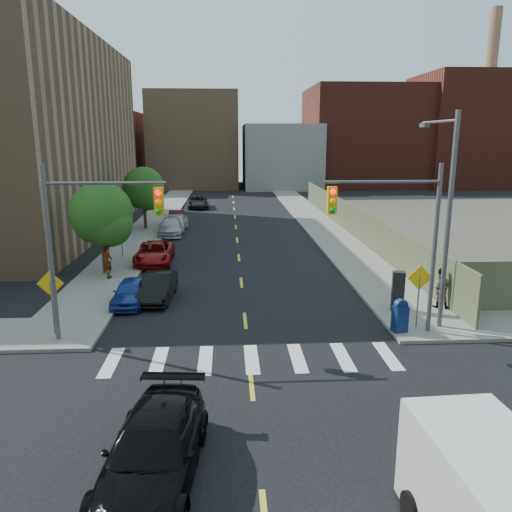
{
  "coord_description": "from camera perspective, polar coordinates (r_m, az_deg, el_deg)",
  "views": [
    {
      "loc": [
        -0.7,
        -12.95,
        7.94
      ],
      "look_at": [
        0.71,
        12.03,
        2.0
      ],
      "focal_mm": 35.0,
      "sensor_mm": 36.0,
      "label": 1
    }
  ],
  "objects": [
    {
      "name": "signal_nw",
      "position": [
        19.97,
        -18.56,
        2.82
      ],
      "size": [
        4.59,
        0.3,
        7.0
      ],
      "color": "#59595E",
      "rests_on": "ground"
    },
    {
      "name": "sidewalk_ne",
      "position": [
        55.66,
        5.55,
        5.17
      ],
      "size": [
        3.5,
        73.0,
        0.15
      ],
      "primitive_type": "cube",
      "color": "gray",
      "rests_on": "ground"
    },
    {
      "name": "smokestack",
      "position": [
        93.49,
        24.96,
        15.88
      ],
      "size": [
        1.8,
        1.8,
        28.0
      ],
      "primitive_type": "cylinder",
      "color": "#8C6B4C",
      "rests_on": "ground"
    },
    {
      "name": "black_sedan",
      "position": [
        12.87,
        -11.59,
        -20.87
      ],
      "size": [
        2.59,
        5.42,
        1.52
      ],
      "primitive_type": "imported",
      "rotation": [
        0.0,
        0.0,
        -0.09
      ],
      "color": "black",
      "rests_on": "ground"
    },
    {
      "name": "tree_west_near",
      "position": [
        30.23,
        -17.23,
        4.27
      ],
      "size": [
        3.66,
        3.64,
        5.52
      ],
      "color": "#332114",
      "rests_on": "ground"
    },
    {
      "name": "parked_car_silver",
      "position": [
        42.33,
        -9.72,
        3.34
      ],
      "size": [
        2.21,
        5.01,
        1.43
      ],
      "primitive_type": "imported",
      "rotation": [
        0.0,
        0.0,
        0.04
      ],
      "color": "#A1A5A9",
      "rests_on": "ground"
    },
    {
      "name": "parked_car_blue",
      "position": [
        25.12,
        -14.14,
        -4.0
      ],
      "size": [
        1.59,
        3.7,
        1.24
      ],
      "primitive_type": "imported",
      "rotation": [
        0.0,
        0.0,
        -0.03
      ],
      "color": "navy",
      "rests_on": "ground"
    },
    {
      "name": "parked_car_white",
      "position": [
        44.03,
        -9.1,
        3.79
      ],
      "size": [
        2.0,
        4.48,
        1.5
      ],
      "primitive_type": "imported",
      "rotation": [
        0.0,
        0.0,
        -0.05
      ],
      "color": "silver",
      "rests_on": "ground"
    },
    {
      "name": "parked_car_grey",
      "position": [
        58.5,
        -6.68,
        6.16
      ],
      "size": [
        2.78,
        5.25,
        1.4
      ],
      "primitive_type": "imported",
      "rotation": [
        0.0,
        0.0,
        0.09
      ],
      "color": "black",
      "rests_on": "ground"
    },
    {
      "name": "parked_car_maroon",
      "position": [
        47.13,
        -9.07,
        4.3
      ],
      "size": [
        1.64,
        4.09,
        1.32
      ],
      "primitive_type": "imported",
      "rotation": [
        0.0,
        0.0,
        0.06
      ],
      "color": "#400C15",
      "rests_on": "ground"
    },
    {
      "name": "warn_sign_nw",
      "position": [
        21.54,
        -22.38,
        -3.7
      ],
      "size": [
        1.06,
        0.06,
        2.83
      ],
      "color": "#59595E",
      "rests_on": "ground"
    },
    {
      "name": "bg_bldg_center",
      "position": [
        83.46,
        2.8,
        11.32
      ],
      "size": [
        12.0,
        16.0,
        10.0
      ],
      "primitive_type": "cube",
      "color": "gray",
      "rests_on": "ground"
    },
    {
      "name": "bg_bldg_fareast",
      "position": [
        91.54,
        22.38,
        13.05
      ],
      "size": [
        14.0,
        16.0,
        18.0
      ],
      "primitive_type": "cube",
      "color": "#592319",
      "rests_on": "ground"
    },
    {
      "name": "fence_north",
      "position": [
        42.75,
        10.77,
        4.12
      ],
      "size": [
        0.12,
        44.0,
        2.5
      ],
      "primitive_type": "cube",
      "color": "#616345",
      "rests_on": "ground"
    },
    {
      "name": "sidewalk_nw",
      "position": [
        55.47,
        -10.55,
        4.98
      ],
      "size": [
        3.5,
        73.0,
        0.15
      ],
      "primitive_type": "cube",
      "color": "gray",
      "rests_on": "ground"
    },
    {
      "name": "warn_sign_midwest",
      "position": [
        34.23,
        -15.18,
        2.88
      ],
      "size": [
        1.06,
        0.06,
        2.83
      ],
      "color": "#59595E",
      "rests_on": "ground"
    },
    {
      "name": "warn_sign_ne",
      "position": [
        21.82,
        18.15,
        -3.14
      ],
      "size": [
        1.06,
        0.06,
        2.83
      ],
      "color": "#59595E",
      "rests_on": "ground"
    },
    {
      "name": "parked_car_red",
      "position": [
        32.93,
        -11.54,
        0.35
      ],
      "size": [
        2.38,
        4.97,
        1.37
      ],
      "primitive_type": "imported",
      "rotation": [
        0.0,
        0.0,
        0.02
      ],
      "color": "maroon",
      "rests_on": "ground"
    },
    {
      "name": "mailbox",
      "position": [
        21.42,
        16.15,
        -6.6
      ],
      "size": [
        0.66,
        0.57,
        1.39
      ],
      "rotation": [
        0.0,
        0.0,
        0.26
      ],
      "color": "navy",
      "rests_on": "sidewalk_ne"
    },
    {
      "name": "bg_bldg_east",
      "position": [
        87.93,
        12.04,
        13.11
      ],
      "size": [
        18.0,
        18.0,
        16.0
      ],
      "primitive_type": "cube",
      "color": "#592319",
      "rests_on": "ground"
    },
    {
      "name": "pedestrian_east",
      "position": [
        24.94,
        20.25,
        -3.42
      ],
      "size": [
        1.06,
        0.91,
        1.9
      ],
      "primitive_type": "imported",
      "rotation": [
        0.0,
        0.0,
        2.91
      ],
      "color": "gray",
      "rests_on": "sidewalk_ne"
    },
    {
      "name": "bg_bldg_midwest",
      "position": [
        85.12,
        -6.99,
        12.97
      ],
      "size": [
        14.0,
        16.0,
        15.0
      ],
      "primitive_type": "cube",
      "color": "#8C6B4C",
      "rests_on": "ground"
    },
    {
      "name": "pedestrian_west",
      "position": [
        29.44,
        -16.51,
        -0.66
      ],
      "size": [
        0.47,
        0.7,
        1.88
      ],
      "primitive_type": "imported",
      "rotation": [
        0.0,
        0.0,
        1.61
      ],
      "color": "gray",
      "rests_on": "sidewalk_nw"
    },
    {
      "name": "payphone",
      "position": [
        23.9,
        15.91,
        -3.87
      ],
      "size": [
        0.64,
        0.56,
        1.85
      ],
      "primitive_type": "cube",
      "rotation": [
        0.0,
        0.0,
        -0.23
      ],
      "color": "black",
      "rests_on": "sidewalk_ne"
    },
    {
      "name": "bg_bldg_west",
      "position": [
        85.67,
        -18.0,
        11.42
      ],
      "size": [
        14.0,
        18.0,
        12.0
      ],
      "primitive_type": "cube",
      "color": "#592319",
      "rests_on": "ground"
    },
    {
      "name": "signal_ne",
      "position": [
        20.38,
        15.98,
        3.2
      ],
      "size": [
        4.59,
        0.3,
        7.0
      ],
      "color": "#59595E",
      "rests_on": "ground"
    },
    {
      "name": "tree_west_far",
      "position": [
        44.82,
        -12.71,
        7.32
      ],
      "size": [
        3.66,
        3.64,
        5.52
      ],
      "color": "#332114",
      "rests_on": "ground"
    },
    {
      "name": "parked_car_black",
      "position": [
        25.51,
        -11.13,
        -3.47
      ],
      "size": [
        1.64,
        4.13,
        1.34
      ],
      "primitive_type": "imported",
      "rotation": [
        0.0,
        0.0,
        -0.06
      ],
      "color": "black",
      "rests_on": "ground"
    },
    {
      "name": "ground",
      "position": [
        15.21,
        -0.13,
        -18.12
      ],
      "size": [
        160.0,
        160.0,
        0.0
      ],
      "primitive_type": "plane",
      "color": "black",
      "rests_on": "ground"
    },
    {
      "name": "streetlight_ne",
      "position": [
        21.93,
        20.83,
        5.36
      ],
      "size": [
        0.25,
        3.7,
        9.0
      ],
      "color": "#59595E",
      "rests_on": "ground"
    }
  ]
}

